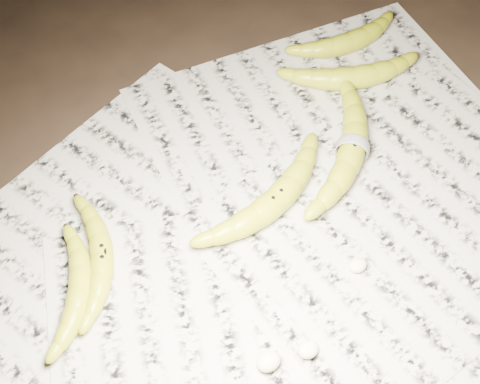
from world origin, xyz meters
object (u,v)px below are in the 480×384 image
banana_left_b (79,288)px  banana_upper_a (353,76)px  banana_taped (353,147)px  banana_left_a (101,256)px  banana_upper_b (349,41)px  banana_center (276,200)px

banana_left_b → banana_upper_a: banana_upper_a is taller
banana_taped → banana_left_b: bearing=137.5°
banana_left_a → banana_left_b: (-0.05, -0.03, 0.00)m
banana_left_b → banana_upper_b: (0.60, 0.18, 0.00)m
banana_left_a → banana_taped: size_ratio=0.74×
banana_left_a → banana_upper_a: (0.50, 0.08, 0.00)m
banana_center → banana_taped: (0.15, 0.02, -0.00)m
banana_upper_a → banana_upper_b: 0.09m
banana_left_b → banana_left_a: bearing=-26.7°
banana_taped → banana_left_a: bearing=133.3°
banana_center → banana_left_b: bearing=160.6°
banana_left_b → banana_upper_b: bearing=-41.8°
banana_left_a → banana_upper_a: 0.51m
banana_left_a → banana_upper_a: size_ratio=0.91×
banana_left_a → banana_center: 0.26m
banana_center → banana_upper_b: banana_center is taller
banana_left_b → banana_taped: banana_taped is taller
banana_center → banana_taped: same height
banana_upper_a → banana_center: bearing=-128.2°
banana_upper_a → banana_upper_b: size_ratio=1.13×
banana_left_b → banana_taped: size_ratio=0.68×
banana_left_a → banana_upper_b: banana_upper_b is taller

